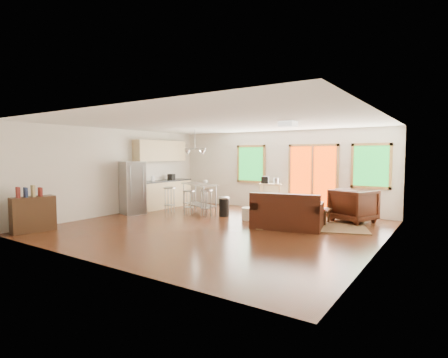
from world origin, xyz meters
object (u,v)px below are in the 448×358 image
Objects in this scene: refrigerator at (133,188)px; coffee_table at (311,210)px; island at (199,193)px; ottoman at (294,212)px; rug at (311,224)px; kitchen_cart at (270,187)px; armchair at (354,204)px; loveseat at (287,214)px.

coffee_table is at bearing 37.18° from refrigerator.
ottoman is at bearing 10.12° from island.
island is (-3.64, -0.09, 0.61)m from rug.
kitchen_cart reaches higher than rug.
kitchen_cart is (-2.82, 0.65, 0.25)m from armchair.
refrigerator is at bearing -156.48° from ottoman.
coffee_table is 1.19m from armchair.
ottoman is at bearing 154.14° from coffee_table.
island is 2.34m from kitchen_cart.
kitchen_cart is at bearing 62.93° from refrigerator.
loveseat is 1.67× the size of kitchen_cart.
refrigerator reaches higher than loveseat.
coffee_table is at bearing 63.15° from loveseat.
armchair is 0.62× the size of refrigerator.
refrigerator reaches higher than rug.
loveseat reaches higher than ottoman.
armchair reaches higher than island.
loveseat is 1.32m from ottoman.
ottoman is at bearing 146.11° from rug.
loveseat is at bearing -55.32° from kitchen_cart.
refrigerator is (-5.04, -1.67, 0.46)m from coffee_table.
loveseat is at bearing -12.49° from island.
rug is 2.65× the size of armchair.
rug is at bearing -37.94° from kitchen_cart.
coffee_table is 5.33m from refrigerator.
rug is at bearing 68.53° from armchair.
loveseat is 1.14× the size of refrigerator.
kitchen_cart is (-1.32, 1.10, 0.56)m from ottoman.
rug is 1.64× the size of refrigerator.
coffee_table is at bearing -36.04° from kitchen_cart.
rug is 0.96m from loveseat.
rug is 4.66× the size of ottoman.
rug is 0.81m from ottoman.
rug is 3.69m from island.
loveseat is at bearing 77.45° from armchair.
ottoman is at bearing 91.70° from loveseat.
armchair is (0.84, 0.89, 0.49)m from rug.
island is at bearing -175.89° from coffee_table.
island is (-3.56, -0.26, 0.28)m from coffee_table.
kitchen_cart is (-1.97, 1.54, 0.74)m from rug.
kitchen_cart is (3.15, 3.04, -0.05)m from refrigerator.
ottoman is (-0.57, 0.28, -0.16)m from coffee_table.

